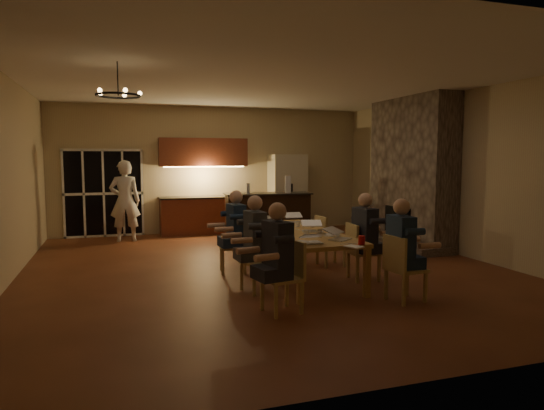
% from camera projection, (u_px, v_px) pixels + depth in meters
% --- Properties ---
extents(floor, '(9.00, 9.00, 0.00)m').
position_uv_depth(floor, '(265.00, 269.00, 8.40)').
color(floor, brown).
rests_on(floor, ground).
extents(back_wall, '(8.00, 0.04, 3.20)m').
position_uv_depth(back_wall, '(213.00, 170.00, 12.52)').
color(back_wall, '#C0B388').
rests_on(back_wall, ground).
extents(left_wall, '(0.04, 9.00, 3.20)m').
position_uv_depth(left_wall, '(0.00, 180.00, 7.00)').
color(left_wall, '#C0B388').
rests_on(left_wall, ground).
extents(right_wall, '(0.04, 9.00, 3.20)m').
position_uv_depth(right_wall, '(461.00, 174.00, 9.48)').
color(right_wall, '#C0B388').
rests_on(right_wall, ground).
extents(ceiling, '(8.00, 9.00, 0.04)m').
position_uv_depth(ceiling, '(265.00, 79.00, 8.08)').
color(ceiling, white).
rests_on(ceiling, back_wall).
extents(french_doors, '(1.86, 0.08, 2.10)m').
position_uv_depth(french_doors, '(104.00, 194.00, 11.69)').
color(french_doors, black).
rests_on(french_doors, ground).
extents(fireplace, '(0.58, 2.50, 3.20)m').
position_uv_depth(fireplace, '(411.00, 172.00, 10.51)').
color(fireplace, '#75685C').
rests_on(fireplace, ground).
extents(kitchenette, '(2.24, 0.68, 2.40)m').
position_uv_depth(kitchenette, '(204.00, 186.00, 12.16)').
color(kitchenette, brown).
rests_on(kitchenette, ground).
extents(refrigerator, '(0.90, 0.68, 2.00)m').
position_uv_depth(refrigerator, '(287.00, 192.00, 12.81)').
color(refrigerator, beige).
rests_on(refrigerator, ground).
extents(dining_table, '(1.10, 2.77, 0.75)m').
position_uv_depth(dining_table, '(299.00, 255.00, 7.73)').
color(dining_table, tan).
rests_on(dining_table, ground).
extents(bar_island, '(2.11, 0.85, 1.08)m').
position_uv_depth(bar_island, '(268.00, 216.00, 11.54)').
color(bar_island, black).
rests_on(bar_island, ground).
extents(chair_left_near, '(0.51, 0.51, 0.89)m').
position_uv_depth(chair_left_near, '(282.00, 277.00, 5.98)').
color(chair_left_near, tan).
rests_on(chair_left_near, ground).
extents(chair_left_mid, '(0.53, 0.53, 0.89)m').
position_uv_depth(chair_left_mid, '(259.00, 261.00, 6.93)').
color(chair_left_mid, tan).
rests_on(chair_left_mid, ground).
extents(chair_left_far, '(0.50, 0.50, 0.89)m').
position_uv_depth(chair_left_far, '(233.00, 246.00, 8.07)').
color(chair_left_far, tan).
rests_on(chair_left_far, ground).
extents(chair_right_near, '(0.49, 0.49, 0.89)m').
position_uv_depth(chair_right_near, '(406.00, 268.00, 6.46)').
color(chair_right_near, tan).
rests_on(chair_right_near, ground).
extents(chair_right_mid, '(0.47, 0.47, 0.89)m').
position_uv_depth(chair_right_mid, '(364.00, 252.00, 7.61)').
color(chair_right_mid, tan).
rests_on(chair_right_mid, ground).
extents(chair_right_far, '(0.46, 0.46, 0.89)m').
position_uv_depth(chair_right_far, '(331.00, 241.00, 8.60)').
color(chair_right_far, tan).
rests_on(chair_right_far, ground).
extents(person_left_near, '(0.70, 0.70, 1.38)m').
position_uv_depth(person_left_near, '(277.00, 259.00, 5.89)').
color(person_left_near, '#24262F').
rests_on(person_left_near, ground).
extents(person_right_near, '(0.63, 0.63, 1.38)m').
position_uv_depth(person_right_near, '(400.00, 250.00, 6.45)').
color(person_right_near, '#1D2C48').
rests_on(person_right_near, ground).
extents(person_left_mid, '(0.64, 0.64, 1.38)m').
position_uv_depth(person_left_mid, '(255.00, 243.00, 7.00)').
color(person_left_mid, '#373C41').
rests_on(person_left_mid, ground).
extents(person_right_mid, '(0.65, 0.65, 1.38)m').
position_uv_depth(person_right_mid, '(365.00, 237.00, 7.46)').
color(person_right_mid, '#24262F').
rests_on(person_right_mid, ground).
extents(person_left_far, '(0.64, 0.64, 1.38)m').
position_uv_depth(person_left_far, '(236.00, 232.00, 8.04)').
color(person_left_far, '#1D2C48').
rests_on(person_left_far, ground).
extents(standing_person, '(0.71, 0.49, 1.86)m').
position_uv_depth(standing_person, '(125.00, 201.00, 11.08)').
color(standing_person, silver).
rests_on(standing_person, ground).
extents(chandelier, '(0.60, 0.60, 0.03)m').
position_uv_depth(chandelier, '(118.00, 95.00, 6.52)').
color(chandelier, black).
rests_on(chandelier, ceiling).
extents(laptop_a, '(0.32, 0.29, 0.23)m').
position_uv_depth(laptop_a, '(310.00, 235.00, 6.61)').
color(laptop_a, silver).
rests_on(laptop_a, dining_table).
extents(laptop_b, '(0.42, 0.42, 0.23)m').
position_uv_depth(laptop_b, '(340.00, 232.00, 6.89)').
color(laptop_b, silver).
rests_on(laptop_b, dining_table).
extents(laptop_c, '(0.36, 0.33, 0.23)m').
position_uv_depth(laptop_c, '(280.00, 224.00, 7.71)').
color(laptop_c, silver).
rests_on(laptop_c, dining_table).
extents(laptop_d, '(0.38, 0.35, 0.23)m').
position_uv_depth(laptop_d, '(312.00, 225.00, 7.65)').
color(laptop_d, silver).
rests_on(laptop_d, dining_table).
extents(laptop_e, '(0.38, 0.36, 0.23)m').
position_uv_depth(laptop_e, '(262.00, 217.00, 8.64)').
color(laptop_e, silver).
rests_on(laptop_e, dining_table).
extents(laptop_f, '(0.34, 0.31, 0.23)m').
position_uv_depth(laptop_f, '(294.00, 216.00, 8.74)').
color(laptop_f, silver).
rests_on(laptop_f, dining_table).
extents(mug_front, '(0.08, 0.08, 0.10)m').
position_uv_depth(mug_front, '(307.00, 233.00, 7.17)').
color(mug_front, white).
rests_on(mug_front, dining_table).
extents(mug_mid, '(0.08, 0.08, 0.10)m').
position_uv_depth(mug_mid, '(297.00, 224.00, 8.18)').
color(mug_mid, white).
rests_on(mug_mid, dining_table).
extents(mug_back, '(0.07, 0.07, 0.10)m').
position_uv_depth(mug_back, '(260.00, 223.00, 8.35)').
color(mug_back, white).
rests_on(mug_back, dining_table).
extents(redcup_near, '(0.09, 0.09, 0.12)m').
position_uv_depth(redcup_near, '(362.00, 240.00, 6.52)').
color(redcup_near, '#B10C0B').
rests_on(redcup_near, dining_table).
extents(redcup_mid, '(0.09, 0.09, 0.12)m').
position_uv_depth(redcup_mid, '(263.00, 225.00, 7.93)').
color(redcup_mid, '#B10C0B').
rests_on(redcup_mid, dining_table).
extents(can_silver, '(0.07, 0.07, 0.12)m').
position_uv_depth(can_silver, '(320.00, 233.00, 7.10)').
color(can_silver, '#B2B2B7').
rests_on(can_silver, dining_table).
extents(can_cola, '(0.06, 0.06, 0.12)m').
position_uv_depth(can_cola, '(262.00, 217.00, 8.98)').
color(can_cola, '#3F0F0C').
rests_on(can_cola, dining_table).
extents(can_right, '(0.06, 0.06, 0.12)m').
position_uv_depth(can_right, '(312.00, 224.00, 8.14)').
color(can_right, '#B2B2B7').
rests_on(can_right, dining_table).
extents(plate_near, '(0.26, 0.26, 0.02)m').
position_uv_depth(plate_near, '(332.00, 235.00, 7.27)').
color(plate_near, white).
rests_on(plate_near, dining_table).
extents(plate_left, '(0.25, 0.25, 0.02)m').
position_uv_depth(plate_left, '(300.00, 242.00, 6.67)').
color(plate_left, white).
rests_on(plate_left, dining_table).
extents(plate_far, '(0.24, 0.24, 0.02)m').
position_uv_depth(plate_far, '(307.00, 224.00, 8.47)').
color(plate_far, white).
rests_on(plate_far, dining_table).
extents(notepad, '(0.23, 0.27, 0.01)m').
position_uv_depth(notepad, '(354.00, 247.00, 6.34)').
color(notepad, white).
rests_on(notepad, dining_table).
extents(bar_bottle, '(0.09, 0.09, 0.24)m').
position_uv_depth(bar_bottle, '(248.00, 188.00, 11.31)').
color(bar_bottle, '#99999E').
rests_on(bar_bottle, bar_island).
extents(bar_blender, '(0.16, 0.16, 0.40)m').
position_uv_depth(bar_blender, '(288.00, 184.00, 11.55)').
color(bar_blender, silver).
rests_on(bar_blender, bar_island).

